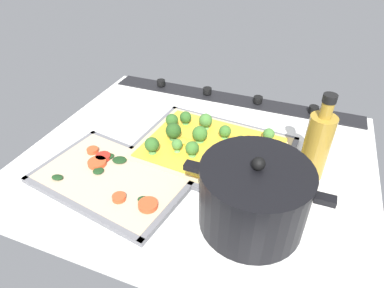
{
  "coord_description": "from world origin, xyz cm",
  "views": [
    {
      "loc": [
        -21.42,
        59.84,
        50.02
      ],
      "look_at": [
        1.35,
        0.73,
        3.75
      ],
      "focal_mm": 30.56,
      "sensor_mm": 36.0,
      "label": 1
    }
  ],
  "objects_px": {
    "veggie_pizza_back": "(112,176)",
    "baking_tray_back": "(113,179)",
    "cooking_pot": "(253,196)",
    "baking_tray_front": "(212,151)",
    "broccoli_pizza": "(208,145)",
    "oil_bottle": "(317,145)"
  },
  "relations": [
    {
      "from": "oil_bottle",
      "to": "baking_tray_back",
      "type": "bearing_deg",
      "value": 23.58
    },
    {
      "from": "veggie_pizza_back",
      "to": "baking_tray_front",
      "type": "bearing_deg",
      "value": -134.84
    },
    {
      "from": "cooking_pot",
      "to": "oil_bottle",
      "type": "bearing_deg",
      "value": -117.51
    },
    {
      "from": "veggie_pizza_back",
      "to": "cooking_pot",
      "type": "relative_size",
      "value": 1.26
    },
    {
      "from": "baking_tray_front",
      "to": "veggie_pizza_back",
      "type": "relative_size",
      "value": 1.16
    },
    {
      "from": "veggie_pizza_back",
      "to": "baking_tray_back",
      "type": "bearing_deg",
      "value": 147.97
    },
    {
      "from": "baking_tray_front",
      "to": "baking_tray_back",
      "type": "distance_m",
      "value": 0.25
    },
    {
      "from": "oil_bottle",
      "to": "cooking_pot",
      "type": "bearing_deg",
      "value": 62.49
    },
    {
      "from": "broccoli_pizza",
      "to": "cooking_pot",
      "type": "xyz_separation_m",
      "value": [
        -0.15,
        0.18,
        0.05
      ]
    },
    {
      "from": "baking_tray_back",
      "to": "oil_bottle",
      "type": "xyz_separation_m",
      "value": [
        -0.41,
        -0.18,
        0.08
      ]
    },
    {
      "from": "baking_tray_front",
      "to": "oil_bottle",
      "type": "relative_size",
      "value": 1.94
    },
    {
      "from": "baking_tray_back",
      "to": "oil_bottle",
      "type": "height_order",
      "value": "oil_bottle"
    },
    {
      "from": "broccoli_pizza",
      "to": "veggie_pizza_back",
      "type": "bearing_deg",
      "value": 46.68
    },
    {
      "from": "baking_tray_front",
      "to": "broccoli_pizza",
      "type": "distance_m",
      "value": 0.02
    },
    {
      "from": "cooking_pot",
      "to": "baking_tray_front",
      "type": "bearing_deg",
      "value": -52.87
    },
    {
      "from": "baking_tray_back",
      "to": "cooking_pot",
      "type": "relative_size",
      "value": 1.36
    },
    {
      "from": "veggie_pizza_back",
      "to": "cooking_pot",
      "type": "distance_m",
      "value": 0.32
    },
    {
      "from": "baking_tray_back",
      "to": "cooking_pot",
      "type": "height_order",
      "value": "cooking_pot"
    },
    {
      "from": "broccoli_pizza",
      "to": "cooking_pot",
      "type": "relative_size",
      "value": 1.37
    },
    {
      "from": "baking_tray_front",
      "to": "cooking_pot",
      "type": "bearing_deg",
      "value": 127.13
    },
    {
      "from": "baking_tray_back",
      "to": "cooking_pot",
      "type": "xyz_separation_m",
      "value": [
        -0.31,
        0.01,
        0.06
      ]
    },
    {
      "from": "broccoli_pizza",
      "to": "veggie_pizza_back",
      "type": "height_order",
      "value": "broccoli_pizza"
    }
  ]
}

